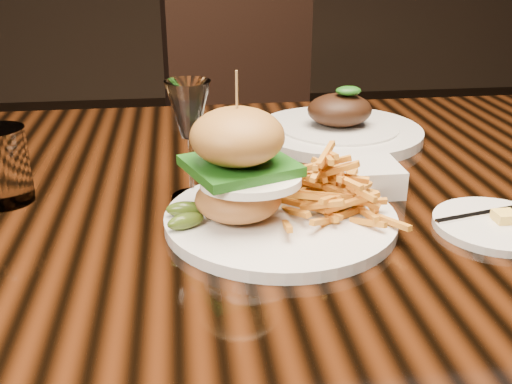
{
  "coord_description": "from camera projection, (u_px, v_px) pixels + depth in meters",
  "views": [
    {
      "loc": [
        -0.14,
        -0.79,
        1.08
      ],
      "look_at": [
        -0.06,
        -0.17,
        0.81
      ],
      "focal_mm": 42.0,
      "sensor_mm": 36.0,
      "label": 1
    }
  ],
  "objects": [
    {
      "name": "far_dish",
      "position": [
        339.0,
        128.0,
        1.06
      ],
      "size": [
        0.3,
        0.3,
        0.09
      ],
      "rotation": [
        0.0,
        0.0,
        0.4
      ],
      "color": "silver",
      "rests_on": "dining_table"
    },
    {
      "name": "water_tumbler",
      "position": [
        0.0,
        166.0,
        0.79
      ],
      "size": [
        0.08,
        0.08,
        0.1
      ],
      "primitive_type": "cylinder",
      "color": "white",
      "rests_on": "dining_table"
    },
    {
      "name": "burger_plate",
      "position": [
        278.0,
        186.0,
        0.72
      ],
      "size": [
        0.29,
        0.29,
        0.19
      ],
      "rotation": [
        0.0,
        0.0,
        0.15
      ],
      "color": "silver",
      "rests_on": "dining_table"
    },
    {
      "name": "side_saucer",
      "position": [
        496.0,
        225.0,
        0.73
      ],
      "size": [
        0.15,
        0.15,
        0.02
      ],
      "rotation": [
        0.0,
        0.0,
        -0.3
      ],
      "color": "silver",
      "rests_on": "dining_table"
    },
    {
      "name": "dining_table",
      "position": [
        279.0,
        230.0,
        0.9
      ],
      "size": [
        1.6,
        0.9,
        0.75
      ],
      "color": "black",
      "rests_on": "ground"
    },
    {
      "name": "ramekin",
      "position": [
        368.0,
        177.0,
        0.84
      ],
      "size": [
        0.1,
        0.1,
        0.04
      ],
      "primitive_type": "cube",
      "rotation": [
        0.0,
        0.0,
        -0.16
      ],
      "color": "silver",
      "rests_on": "dining_table"
    },
    {
      "name": "wine_glass",
      "position": [
        189.0,
        114.0,
        0.77
      ],
      "size": [
        0.06,
        0.06,
        0.16
      ],
      "color": "white",
      "rests_on": "dining_table"
    },
    {
      "name": "chair_far",
      "position": [
        257.0,
        135.0,
        1.77
      ],
      "size": [
        0.58,
        0.58,
        0.95
      ],
      "rotation": [
        0.0,
        0.0,
        0.3
      ],
      "color": "black",
      "rests_on": "ground"
    }
  ]
}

